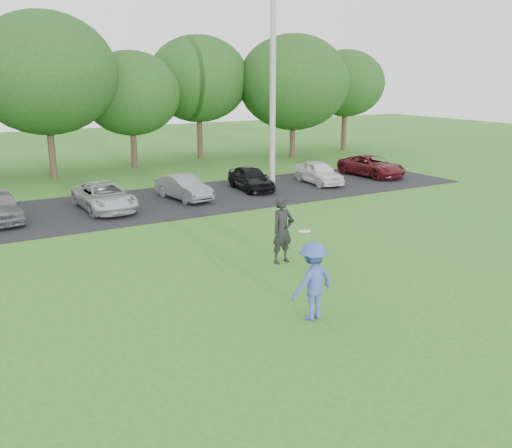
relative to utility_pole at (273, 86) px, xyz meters
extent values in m
plane|color=#31661D|center=(-6.37, -12.78, -4.90)|extent=(100.00, 100.00, 0.00)
cube|color=black|center=(-6.37, 0.22, -4.89)|extent=(32.00, 6.50, 0.03)
cylinder|color=#989793|center=(0.00, 0.00, 0.00)|extent=(0.28, 0.28, 9.80)
imported|color=#3951A3|center=(-7.08, -13.04, -3.99)|extent=(1.27, 0.86, 1.82)
cylinder|color=white|center=(-7.33, -13.02, -2.78)|extent=(0.27, 0.27, 0.08)
imported|color=black|center=(-5.47, -9.30, -3.90)|extent=(0.79, 0.58, 2.01)
cube|color=black|center=(-5.29, -9.48, -3.60)|extent=(0.15, 0.12, 0.10)
imported|color=slate|center=(-12.09, 0.17, -4.29)|extent=(1.45, 3.46, 1.17)
imported|color=#B4B7BC|center=(-8.13, 0.03, -4.32)|extent=(1.94, 4.03, 1.11)
imported|color=slate|center=(-4.50, 0.23, -4.34)|extent=(1.65, 3.38, 1.07)
imported|color=black|center=(-0.85, 0.59, -4.30)|extent=(1.71, 3.47, 1.14)
imported|color=silver|center=(2.97, 0.25, -4.30)|extent=(1.70, 3.47, 1.14)
imported|color=#4D1115|center=(6.77, 0.53, -4.32)|extent=(2.18, 4.11, 1.10)
cylinder|color=#38281C|center=(-8.37, 8.82, -3.55)|extent=(0.36, 0.36, 2.70)
ellipsoid|color=#214C19|center=(-8.37, 8.82, 0.58)|extent=(7.42, 7.42, 6.31)
cylinder|color=#38281C|center=(-3.37, 10.22, -3.80)|extent=(0.36, 0.36, 2.20)
ellipsoid|color=#214C19|center=(-3.37, 10.22, -0.54)|extent=(5.76, 5.76, 4.90)
cylinder|color=#38281C|center=(1.63, 11.62, -3.55)|extent=(0.36, 0.36, 2.70)
ellipsoid|color=#214C19|center=(1.63, 11.62, 0.24)|extent=(6.50, 6.50, 5.53)
cylinder|color=#38281C|center=(7.13, 8.82, -3.80)|extent=(0.36, 0.36, 2.20)
ellipsoid|color=#214C19|center=(7.13, 8.82, 0.01)|extent=(7.24, 7.24, 6.15)
cylinder|color=#38281C|center=(12.63, 10.22, -3.55)|extent=(0.36, 0.36, 2.70)
ellipsoid|color=#214C19|center=(12.63, 10.22, -0.11)|extent=(5.58, 5.58, 4.74)
camera|label=1|loc=(-14.40, -22.90, 0.59)|focal=40.00mm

